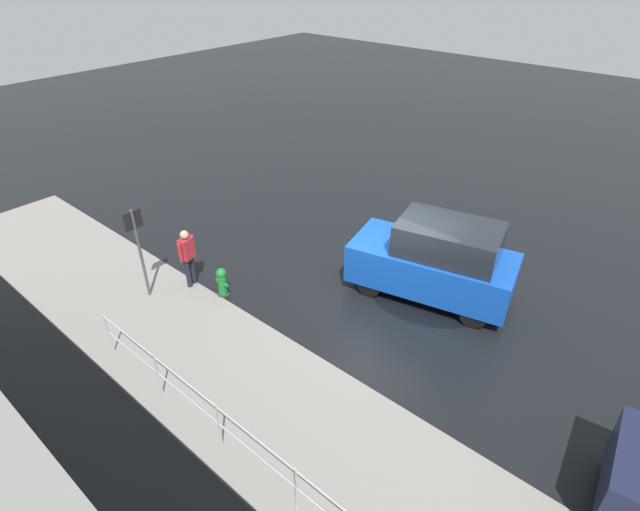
# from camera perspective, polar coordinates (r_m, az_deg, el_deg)

# --- Properties ---
(ground_plane) EXTENTS (60.00, 60.00, 0.00)m
(ground_plane) POSITION_cam_1_polar(r_m,az_deg,el_deg) (12.55, 7.09, -4.91)
(ground_plane) COLOR black
(kerb_strip) EXTENTS (24.00, 3.20, 0.04)m
(kerb_strip) POSITION_cam_1_polar(r_m,az_deg,el_deg) (10.17, -7.03, -15.76)
(kerb_strip) COLOR gray
(kerb_strip) RESTS_ON ground
(moving_hatchback) EXTENTS (4.18, 2.54, 2.06)m
(moving_hatchback) POSITION_cam_1_polar(r_m,az_deg,el_deg) (12.33, 13.09, -0.55)
(moving_hatchback) COLOR blue
(moving_hatchback) RESTS_ON ground
(fire_hydrant) EXTENTS (0.42, 0.31, 0.80)m
(fire_hydrant) POSITION_cam_1_polar(r_m,az_deg,el_deg) (12.57, -11.12, -3.03)
(fire_hydrant) COLOR #197A2D
(fire_hydrant) RESTS_ON ground
(pedestrian) EXTENTS (0.32, 0.55, 1.62)m
(pedestrian) POSITION_cam_1_polar(r_m,az_deg,el_deg) (12.81, -14.90, 0.15)
(pedestrian) COLOR #B2262D
(pedestrian) RESTS_ON ground
(metal_railing) EXTENTS (9.04, 0.04, 1.05)m
(metal_railing) POSITION_cam_1_polar(r_m,az_deg,el_deg) (8.56, -7.50, -20.99)
(metal_railing) COLOR #B7BABF
(metal_railing) RESTS_ON ground
(sign_post) EXTENTS (0.07, 0.44, 2.40)m
(sign_post) POSITION_cam_1_polar(r_m,az_deg,el_deg) (12.44, -20.10, 1.51)
(sign_post) COLOR #4C4C51
(sign_post) RESTS_ON ground
(puddle_patch) EXTENTS (3.42, 3.42, 0.01)m
(puddle_patch) POSITION_cam_1_polar(r_m,az_deg,el_deg) (13.24, 12.79, -3.32)
(puddle_patch) COLOR black
(puddle_patch) RESTS_ON ground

